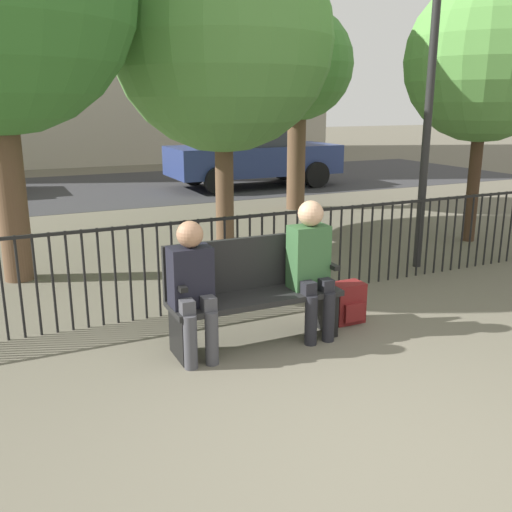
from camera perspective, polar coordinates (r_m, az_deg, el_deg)
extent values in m
plane|color=#605B4C|center=(3.60, 14.79, -20.35)|extent=(80.00, 80.00, 0.00)
cube|color=black|center=(4.94, 0.00, -4.20)|extent=(1.52, 0.45, 0.05)
cube|color=black|center=(5.03, -0.94, -0.74)|extent=(1.52, 0.05, 0.47)
cube|color=black|center=(4.79, -7.70, -7.89)|extent=(0.06, 0.38, 0.40)
cube|color=black|center=(5.34, 6.87, -5.38)|extent=(0.06, 0.38, 0.40)
cube|color=black|center=(4.63, -7.90, -2.76)|extent=(0.06, 0.38, 0.04)
cube|color=black|center=(5.20, 7.03, -0.73)|extent=(0.06, 0.38, 0.04)
cylinder|color=#3D3D42|center=(4.59, -6.57, -8.56)|extent=(0.11, 0.11, 0.45)
cylinder|color=#3D3D42|center=(4.65, -4.45, -8.21)|extent=(0.11, 0.11, 0.45)
cube|color=#3D3D42|center=(4.58, -7.08, -4.93)|extent=(0.11, 0.20, 0.12)
cube|color=#3D3D42|center=(4.63, -4.96, -4.63)|extent=(0.11, 0.20, 0.12)
cube|color=black|center=(4.65, -6.58, -2.04)|extent=(0.34, 0.22, 0.49)
sphere|color=#A37556|center=(4.54, -6.63, 2.17)|extent=(0.22, 0.22, 0.22)
cylinder|color=black|center=(5.02, 5.52, -6.41)|extent=(0.11, 0.11, 0.45)
cylinder|color=black|center=(5.11, 7.27, -6.08)|extent=(0.11, 0.11, 0.45)
cube|color=black|center=(5.01, 5.01, -3.10)|extent=(0.11, 0.20, 0.12)
cube|color=black|center=(5.09, 6.76, -2.82)|extent=(0.11, 0.20, 0.12)
cube|color=#335B33|center=(5.08, 5.26, -0.08)|extent=(0.34, 0.22, 0.57)
sphere|color=tan|center=(4.98, 5.49, 4.26)|extent=(0.23, 0.23, 0.23)
cube|color=maroon|center=(5.58, 9.11, -4.61)|extent=(0.30, 0.21, 0.39)
cube|color=maroon|center=(5.50, 9.82, -5.58)|extent=(0.21, 0.04, 0.18)
cylinder|color=black|center=(5.46, -24.00, -3.11)|extent=(0.02, 0.02, 0.95)
cylinder|color=black|center=(5.46, -22.54, -2.94)|extent=(0.02, 0.02, 0.95)
cylinder|color=black|center=(5.47, -21.08, -2.78)|extent=(0.02, 0.02, 0.95)
cylinder|color=black|center=(5.48, -19.63, -2.61)|extent=(0.02, 0.02, 0.95)
cylinder|color=black|center=(5.49, -18.18, -2.44)|extent=(0.02, 0.02, 0.95)
cylinder|color=black|center=(5.51, -16.74, -2.27)|extent=(0.02, 0.02, 0.95)
cylinder|color=black|center=(5.53, -15.31, -2.10)|extent=(0.02, 0.02, 0.95)
cylinder|color=black|center=(5.55, -13.89, -1.93)|extent=(0.02, 0.02, 0.95)
cylinder|color=black|center=(5.58, -12.48, -1.76)|extent=(0.02, 0.02, 0.95)
cylinder|color=black|center=(5.61, -11.09, -1.60)|extent=(0.02, 0.02, 0.95)
cylinder|color=black|center=(5.64, -9.71, -1.43)|extent=(0.02, 0.02, 0.95)
cylinder|color=black|center=(5.67, -8.35, -1.26)|extent=(0.02, 0.02, 0.95)
cylinder|color=black|center=(5.71, -7.01, -1.10)|extent=(0.02, 0.02, 0.95)
cylinder|color=black|center=(5.76, -5.69, -0.93)|extent=(0.02, 0.02, 0.95)
cylinder|color=black|center=(5.80, -4.39, -0.77)|extent=(0.02, 0.02, 0.95)
cylinder|color=black|center=(5.85, -3.11, -0.61)|extent=(0.02, 0.02, 0.95)
cylinder|color=black|center=(5.90, -1.85, -0.46)|extent=(0.02, 0.02, 0.95)
cylinder|color=black|center=(5.96, -0.61, -0.30)|extent=(0.02, 0.02, 0.95)
cylinder|color=black|center=(6.02, 0.60, -0.15)|extent=(0.02, 0.02, 0.95)
cylinder|color=black|center=(6.08, 1.79, 0.00)|extent=(0.02, 0.02, 0.95)
cylinder|color=black|center=(6.14, 2.96, 0.14)|extent=(0.02, 0.02, 0.95)
cylinder|color=black|center=(6.20, 4.10, 0.28)|extent=(0.02, 0.02, 0.95)
cylinder|color=black|center=(6.27, 5.22, 0.42)|extent=(0.02, 0.02, 0.95)
cylinder|color=black|center=(6.34, 6.31, 0.56)|extent=(0.02, 0.02, 0.95)
cylinder|color=black|center=(6.41, 7.38, 0.69)|extent=(0.02, 0.02, 0.95)
cylinder|color=black|center=(6.49, 8.42, 0.82)|extent=(0.02, 0.02, 0.95)
cylinder|color=black|center=(6.56, 9.44, 0.95)|extent=(0.02, 0.02, 0.95)
cylinder|color=black|center=(6.64, 10.44, 1.07)|extent=(0.02, 0.02, 0.95)
cylinder|color=black|center=(6.72, 11.42, 1.19)|extent=(0.02, 0.02, 0.95)
cylinder|color=black|center=(6.81, 12.37, 1.31)|extent=(0.02, 0.02, 0.95)
cylinder|color=black|center=(6.89, 13.29, 1.42)|extent=(0.02, 0.02, 0.95)
cylinder|color=black|center=(6.98, 14.20, 1.53)|extent=(0.02, 0.02, 0.95)
cylinder|color=black|center=(7.06, 15.08, 1.64)|extent=(0.02, 0.02, 0.95)
cylinder|color=black|center=(7.15, 15.94, 1.74)|extent=(0.02, 0.02, 0.95)
cylinder|color=black|center=(7.25, 16.78, 1.84)|extent=(0.02, 0.02, 0.95)
cylinder|color=black|center=(7.34, 17.60, 1.94)|extent=(0.02, 0.02, 0.95)
cylinder|color=black|center=(7.43, 18.40, 2.04)|extent=(0.02, 0.02, 0.95)
cylinder|color=black|center=(7.53, 19.18, 2.13)|extent=(0.02, 0.02, 0.95)
cylinder|color=black|center=(7.62, 19.94, 2.22)|extent=(0.02, 0.02, 0.95)
cylinder|color=black|center=(7.72, 20.68, 2.31)|extent=(0.02, 0.02, 0.95)
cylinder|color=black|center=(7.82, 21.40, 2.39)|extent=(0.02, 0.02, 0.95)
cylinder|color=black|center=(7.92, 22.10, 2.48)|extent=(0.02, 0.02, 0.95)
cylinder|color=black|center=(8.03, 22.78, 2.55)|extent=(0.02, 0.02, 0.95)
cylinder|color=black|center=(8.13, 23.45, 2.63)|extent=(0.02, 0.02, 0.95)
cylinder|color=black|center=(8.23, 24.10, 2.71)|extent=(0.02, 0.02, 0.95)
cube|color=black|center=(5.70, -4.29, 3.65)|extent=(9.00, 0.03, 0.03)
cylinder|color=brown|center=(11.31, 4.05, 10.19)|extent=(0.36, 0.36, 2.18)
sphere|color=#478438|center=(11.29, 4.21, 18.64)|extent=(2.09, 2.09, 2.09)
cylinder|color=brown|center=(8.66, -3.19, 8.24)|extent=(0.28, 0.28, 2.05)
sphere|color=#569342|center=(8.63, -3.39, 20.81)|extent=(3.17, 3.17, 3.17)
cylinder|color=#422D1E|center=(9.20, 20.99, 7.54)|extent=(0.18, 0.18, 2.00)
sphere|color=#569342|center=(9.15, 21.99, 17.69)|extent=(2.30, 2.30, 2.30)
cylinder|color=brown|center=(7.19, -23.45, 7.00)|extent=(0.35, 0.35, 2.39)
cylinder|color=black|center=(7.41, 16.85, 13.54)|extent=(0.10, 0.10, 3.87)
cube|color=#333335|center=(14.48, -17.12, 6.33)|extent=(24.00, 6.00, 0.01)
cube|color=navy|center=(14.38, -0.22, 9.61)|extent=(4.20, 1.70, 0.70)
cube|color=#2D333D|center=(14.20, -1.40, 12.17)|extent=(2.31, 1.56, 0.60)
cylinder|color=black|center=(14.27, 6.07, 8.07)|extent=(0.64, 0.20, 0.64)
cylinder|color=black|center=(15.77, 2.78, 8.81)|extent=(0.64, 0.20, 0.64)
cylinder|color=black|center=(13.12, -3.81, 7.50)|extent=(0.64, 0.20, 0.64)
cylinder|color=black|center=(14.74, -6.31, 8.29)|extent=(0.64, 0.20, 0.64)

